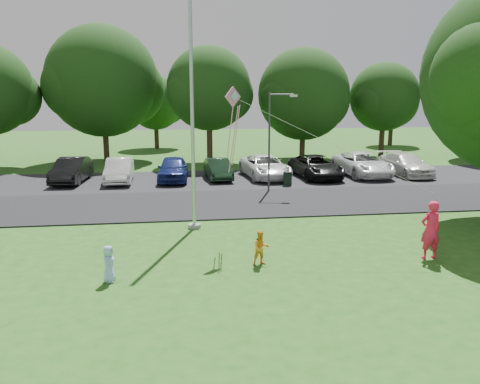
{
  "coord_description": "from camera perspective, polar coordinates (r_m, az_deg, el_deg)",
  "views": [
    {
      "loc": [
        -4.13,
        -12.69,
        5.07
      ],
      "look_at": [
        -1.84,
        4.0,
        1.6
      ],
      "focal_mm": 35.0,
      "sensor_mm": 36.0,
      "label": 1
    }
  ],
  "objects": [
    {
      "name": "ground",
      "position": [
        14.28,
        9.66,
        -9.33
      ],
      "size": [
        120.0,
        120.0,
        0.0
      ],
      "primitive_type": "plane",
      "color": "#215315",
      "rests_on": "ground"
    },
    {
      "name": "parking_strip",
      "position": [
        28.94,
        0.52,
        1.61
      ],
      "size": [
        42.0,
        7.0,
        0.06
      ],
      "primitive_type": "cube",
      "color": "black",
      "rests_on": "ground"
    },
    {
      "name": "woman",
      "position": [
        15.89,
        22.21,
        -4.32
      ],
      "size": [
        0.73,
        0.52,
        1.88
      ],
      "primitive_type": "imported",
      "rotation": [
        0.0,
        0.0,
        3.24
      ],
      "color": "#FB214A",
      "rests_on": "ground"
    },
    {
      "name": "street_lamp",
      "position": [
        24.74,
        4.08,
        7.2
      ],
      "size": [
        1.46,
        0.5,
        5.27
      ],
      "rotation": [
        0.0,
        0.0,
        -0.25
      ],
      "color": "#3F3F44",
      "rests_on": "ground"
    },
    {
      "name": "park_road",
      "position": [
        22.65,
        2.89,
        -1.23
      ],
      "size": [
        60.0,
        6.0,
        0.06
      ],
      "primitive_type": "cube",
      "color": "black",
      "rests_on": "ground"
    },
    {
      "name": "horizon_trees",
      "position": [
        47.29,
        2.21,
        10.7
      ],
      "size": [
        77.46,
        7.2,
        7.02
      ],
      "color": "#332316",
      "rests_on": "ground"
    },
    {
      "name": "child_yellow",
      "position": [
        14.33,
        2.59,
        -6.82
      ],
      "size": [
        0.56,
        0.46,
        1.07
      ],
      "primitive_type": "imported",
      "rotation": [
        0.0,
        0.0,
        0.11
      ],
      "color": "#FFA428",
      "rests_on": "ground"
    },
    {
      "name": "parked_cars",
      "position": [
        29.01,
        3.51,
        3.09
      ],
      "size": [
        22.74,
        5.65,
        1.49
      ],
      "color": "black",
      "rests_on": "ground"
    },
    {
      "name": "trash_can",
      "position": [
        26.78,
        5.81,
        1.57
      ],
      "size": [
        0.52,
        0.52,
        0.83
      ],
      "rotation": [
        0.0,
        0.0,
        -0.15
      ],
      "color": "black",
      "rests_on": "ground"
    },
    {
      "name": "kite",
      "position": [
        15.78,
        -0.41,
        9.88
      ],
      "size": [
        6.23,
        2.81,
        3.25
      ],
      "rotation": [
        0.0,
        0.0,
        0.61
      ],
      "color": "pink",
      "rests_on": "ground"
    },
    {
      "name": "tree_row",
      "position": [
        37.37,
        1.02,
        12.62
      ],
      "size": [
        64.35,
        11.94,
        10.88
      ],
      "color": "#332316",
      "rests_on": "ground"
    },
    {
      "name": "child_blue",
      "position": [
        13.54,
        -15.7,
        -8.44
      ],
      "size": [
        0.34,
        0.52,
        1.05
      ],
      "primitive_type": "imported",
      "rotation": [
        0.0,
        0.0,
        1.55
      ],
      "color": "#A5CBFD",
      "rests_on": "ground"
    },
    {
      "name": "flagpole",
      "position": [
        17.73,
        -5.84,
        8.65
      ],
      "size": [
        0.5,
        0.5,
        10.0
      ],
      "color": "#B7BABF",
      "rests_on": "ground"
    }
  ]
}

